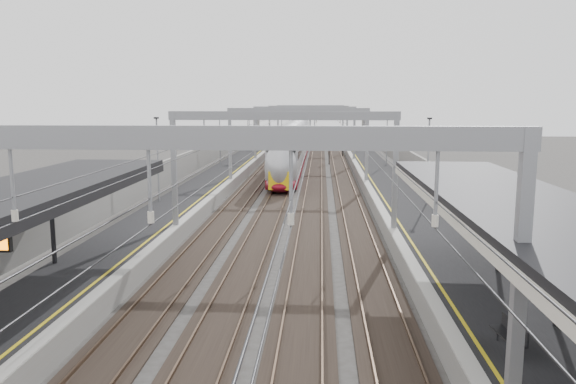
# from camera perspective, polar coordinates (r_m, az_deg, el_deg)

# --- Properties ---
(platform_left) EXTENTS (4.00, 120.00, 1.00)m
(platform_left) POSITION_cam_1_polar(r_m,az_deg,el_deg) (56.00, -7.07, 1.22)
(platform_left) COLOR black
(platform_left) RESTS_ON ground
(platform_right) EXTENTS (4.00, 120.00, 1.00)m
(platform_right) POSITION_cam_1_polar(r_m,az_deg,el_deg) (55.39, 9.44, 1.08)
(platform_right) COLOR black
(platform_right) RESTS_ON ground
(tracks) EXTENTS (11.40, 140.00, 0.20)m
(tracks) POSITION_cam_1_polar(r_m,az_deg,el_deg) (55.18, 1.14, 0.70)
(tracks) COLOR black
(tracks) RESTS_ON ground
(overhead_line) EXTENTS (13.00, 140.00, 6.60)m
(overhead_line) POSITION_cam_1_polar(r_m,az_deg,el_deg) (61.24, 1.40, 7.26)
(overhead_line) COLOR gray
(overhead_line) RESTS_ON platform_left
(overbridge) EXTENTS (22.00, 2.20, 6.90)m
(overbridge) POSITION_cam_1_polar(r_m,az_deg,el_deg) (109.61, 2.29, 7.61)
(overbridge) COLOR gray
(overbridge) RESTS_ON ground
(wall_left) EXTENTS (0.30, 120.00, 3.20)m
(wall_left) POSITION_cam_1_polar(r_m,az_deg,el_deg) (56.53, -10.29, 2.34)
(wall_left) COLOR gray
(wall_left) RESTS_ON ground
(wall_right) EXTENTS (0.30, 120.00, 3.20)m
(wall_right) POSITION_cam_1_polar(r_m,az_deg,el_deg) (55.68, 12.74, 2.17)
(wall_right) COLOR gray
(wall_right) RESTS_ON ground
(train) EXTENTS (2.91, 53.03, 4.59)m
(train) POSITION_cam_1_polar(r_m,az_deg,el_deg) (72.94, 0.52, 4.48)
(train) COLOR maroon
(train) RESTS_ON ground
(bench) EXTENTS (0.61, 1.67, 0.84)m
(bench) POSITION_cam_1_polar(r_m,az_deg,el_deg) (17.89, 21.72, -13.14)
(bench) COLOR black
(bench) RESTS_ON platform_right
(signal_green) EXTENTS (0.32, 0.32, 3.48)m
(signal_green) POSITION_cam_1_polar(r_m,az_deg,el_deg) (74.28, -2.30, 4.69)
(signal_green) COLOR black
(signal_green) RESTS_ON ground
(signal_red_near) EXTENTS (0.32, 0.32, 3.48)m
(signal_red_near) POSITION_cam_1_polar(r_m,az_deg,el_deg) (74.31, 4.21, 4.67)
(signal_red_near) COLOR black
(signal_red_near) RESTS_ON ground
(signal_red_far) EXTENTS (0.32, 0.32, 3.48)m
(signal_red_far) POSITION_cam_1_polar(r_m,az_deg,el_deg) (85.22, 5.60, 5.21)
(signal_red_far) COLOR black
(signal_red_far) RESTS_ON ground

